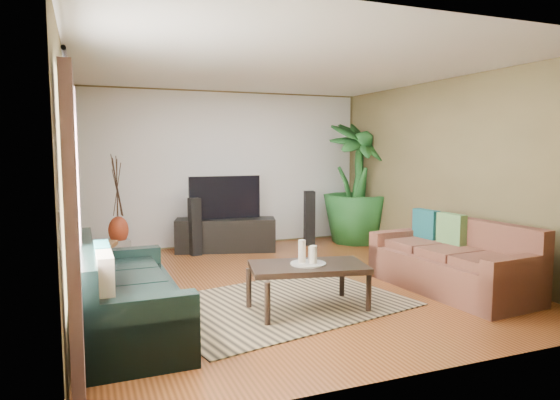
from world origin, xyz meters
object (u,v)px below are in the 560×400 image
sofa_left (127,287)px  speaker_right (309,218)px  vase (118,230)px  tv_stand (226,235)px  side_table (96,262)px  pedestal (119,250)px  speaker_left (195,227)px  television (225,197)px  coffee_table (308,287)px  potted_plant (357,183)px  sofa_right (450,256)px

sofa_left → speaker_right: (3.36, 3.19, 0.05)m
speaker_right → vase: speaker_right is taller
tv_stand → vase: vase is taller
side_table → pedestal: bearing=72.1°
speaker_left → vase: 1.17m
television → speaker_right: bearing=-1.6°
pedestal → speaker_left: bearing=0.3°
coffee_table → side_table: side_table is taller
speaker_left → pedestal: bearing=171.1°
potted_plant → pedestal: (-4.14, -0.01, -0.92)m
sofa_right → vase: (-3.62, 3.11, 0.05)m
vase → coffee_table: bearing=-61.5°
pedestal → vase: vase is taller
sofa_left → potted_plant: bearing=-54.7°
sofa_right → television: (-1.91, 3.26, 0.48)m
speaker_right → television: bearing=-169.0°
tv_stand → potted_plant: size_ratio=0.76×
sofa_left → side_table: sofa_left is taller
coffee_table → vase: bearing=129.9°
potted_plant → pedestal: size_ratio=6.63×
speaker_left → television: bearing=5.3°
coffee_table → vase: (-1.71, 3.16, 0.23)m
speaker_right → vase: bearing=-165.6°
vase → pedestal: bearing=0.0°
potted_plant → television: bearing=176.8°
vase → sofa_left: bearing=-92.3°
sofa_right → coffee_table: size_ratio=1.67×
speaker_right → side_table: speaker_right is taller
speaker_right → pedestal: size_ratio=2.93×
television → side_table: (-2.07, -1.26, -0.65)m
coffee_table → television: bearing=101.5°
pedestal → speaker_right: bearing=1.8°
coffee_table → speaker_left: bearing=111.2°
coffee_table → sofa_right: bearing=12.8°
sofa_right → side_table: 4.46m
speaker_right → speaker_left: bearing=-164.7°
pedestal → sofa_left: bearing=-92.3°
side_table → tv_stand: bearing=30.9°
speaker_right → sofa_left: bearing=-123.9°
television → vase: bearing=-175.2°
tv_stand → side_table: (-2.07, -1.24, -0.02)m
speaker_left → sofa_right: bearing=-61.0°
coffee_table → television: television is taller
sofa_right → side_table: (-3.98, 2.00, -0.17)m
speaker_left → side_table: speaker_left is taller
speaker_left → sofa_left: bearing=-121.9°
sofa_left → potted_plant: potted_plant is taller
tv_stand → sofa_left: bearing=-103.6°
sofa_right → television: 3.81m
television → vase: 1.77m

